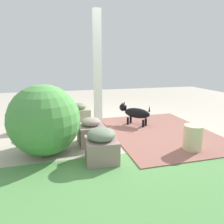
% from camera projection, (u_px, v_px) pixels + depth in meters
% --- Properties ---
extents(ground_plane, '(12.00, 12.00, 0.00)m').
position_uv_depth(ground_plane, '(112.00, 131.00, 3.94)').
color(ground_plane, '#B7AD9A').
extents(brick_path, '(1.80, 2.40, 0.02)m').
position_uv_depth(brick_path, '(160.00, 132.00, 3.89)').
color(brick_path, '#8F5A4E').
rests_on(brick_path, ground).
extents(porch_pillar, '(0.14, 0.14, 2.18)m').
position_uv_depth(porch_pillar, '(98.00, 72.00, 3.87)').
color(porch_pillar, white).
rests_on(porch_pillar, ground).
extents(stone_planter_nearest, '(0.51, 0.41, 0.42)m').
position_uv_depth(stone_planter_nearest, '(79.00, 114.00, 4.51)').
color(stone_planter_nearest, gray).
rests_on(stone_planter_nearest, ground).
extents(stone_planter_mid, '(0.41, 0.45, 0.43)m').
position_uv_depth(stone_planter_mid, '(91.00, 132.00, 3.31)').
color(stone_planter_mid, gray).
rests_on(stone_planter_mid, ground).
extents(stone_planter_far, '(0.44, 0.45, 0.45)m').
position_uv_depth(stone_planter_far, '(101.00, 145.00, 2.72)').
color(stone_planter_far, gray).
rests_on(stone_planter_far, ground).
extents(round_shrub, '(0.99, 0.99, 0.99)m').
position_uv_depth(round_shrub, '(44.00, 120.00, 2.89)').
color(round_shrub, '#4E9446').
rests_on(round_shrub, ground).
extents(terracotta_pot_broad, '(0.36, 0.36, 0.42)m').
position_uv_depth(terracotta_pot_broad, '(50.00, 121.00, 3.73)').
color(terracotta_pot_broad, '#A65236').
rests_on(terracotta_pot_broad, ground).
extents(terracotta_pot_spiky, '(0.31, 0.31, 0.53)m').
position_uv_depth(terracotta_pot_spiky, '(22.00, 119.00, 3.85)').
color(terracotta_pot_spiky, '#9B562F').
rests_on(terracotta_pot_spiky, ground).
extents(dog, '(0.55, 0.58, 0.47)m').
position_uv_depth(dog, '(135.00, 113.00, 4.25)').
color(dog, black).
rests_on(dog, ground).
extents(ceramic_urn, '(0.28, 0.28, 0.39)m').
position_uv_depth(ceramic_urn, '(193.00, 138.00, 3.06)').
color(ceramic_urn, beige).
rests_on(ceramic_urn, ground).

